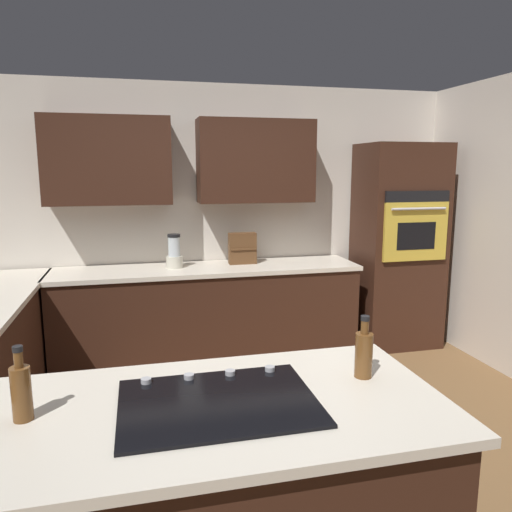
{
  "coord_description": "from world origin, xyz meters",
  "views": [
    {
      "loc": [
        0.71,
        2.73,
        1.81
      ],
      "look_at": [
        -0.24,
        -1.2,
        1.08
      ],
      "focal_mm": 34.41,
      "sensor_mm": 36.0,
      "label": 1
    }
  ],
  "objects_px": {
    "cooktop": "(218,402)",
    "blender": "(174,253)",
    "oil_bottle": "(21,391)",
    "spice_rack": "(242,248)",
    "wall_oven": "(398,246)",
    "second_bottle": "(364,353)"
  },
  "relations": [
    {
      "from": "cooktop",
      "to": "blender",
      "type": "bearing_deg",
      "value": -90.71
    },
    {
      "from": "oil_bottle",
      "to": "spice_rack",
      "type": "bearing_deg",
      "value": -117.12
    },
    {
      "from": "spice_rack",
      "to": "oil_bottle",
      "type": "bearing_deg",
      "value": 62.88
    },
    {
      "from": "blender",
      "to": "spice_rack",
      "type": "relative_size",
      "value": 1.04
    },
    {
      "from": "wall_oven",
      "to": "second_bottle",
      "type": "height_order",
      "value": "wall_oven"
    },
    {
      "from": "wall_oven",
      "to": "second_bottle",
      "type": "relative_size",
      "value": 7.36
    },
    {
      "from": "spice_rack",
      "to": "oil_bottle",
      "type": "height_order",
      "value": "spice_rack"
    },
    {
      "from": "blender",
      "to": "oil_bottle",
      "type": "distance_m",
      "value": 2.78
    },
    {
      "from": "wall_oven",
      "to": "second_bottle",
      "type": "distance_m",
      "value": 3.05
    },
    {
      "from": "spice_rack",
      "to": "oil_bottle",
      "type": "relative_size",
      "value": 1.06
    },
    {
      "from": "blender",
      "to": "spice_rack",
      "type": "xyz_separation_m",
      "value": [
        -0.65,
        -0.05,
        0.02
      ]
    },
    {
      "from": "cooktop",
      "to": "spice_rack",
      "type": "relative_size",
      "value": 2.54
    },
    {
      "from": "oil_bottle",
      "to": "blender",
      "type": "bearing_deg",
      "value": -105.55
    },
    {
      "from": "cooktop",
      "to": "spice_rack",
      "type": "bearing_deg",
      "value": -103.89
    },
    {
      "from": "oil_bottle",
      "to": "cooktop",
      "type": "bearing_deg",
      "value": 176.64
    },
    {
      "from": "cooktop",
      "to": "second_bottle",
      "type": "height_order",
      "value": "second_bottle"
    },
    {
      "from": "oil_bottle",
      "to": "second_bottle",
      "type": "relative_size",
      "value": 1.02
    },
    {
      "from": "blender",
      "to": "second_bottle",
      "type": "bearing_deg",
      "value": 103.47
    },
    {
      "from": "blender",
      "to": "oil_bottle",
      "type": "xyz_separation_m",
      "value": [
        0.74,
        2.68,
        -0.02
      ]
    },
    {
      "from": "wall_oven",
      "to": "blender",
      "type": "distance_m",
      "value": 2.25
    },
    {
      "from": "wall_oven",
      "to": "cooktop",
      "type": "xyz_separation_m",
      "value": [
        2.28,
        2.68,
        -0.12
      ]
    },
    {
      "from": "second_bottle",
      "to": "oil_bottle",
      "type": "bearing_deg",
      "value": 2.35
    }
  ]
}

